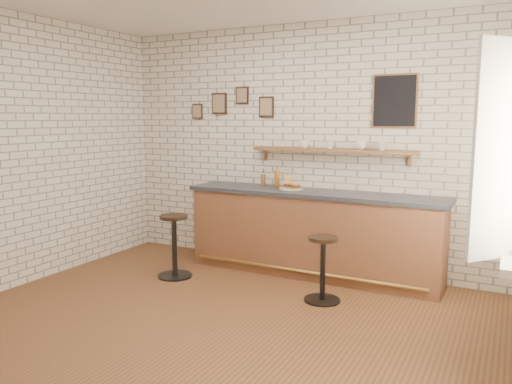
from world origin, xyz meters
TOP-DOWN VIEW (x-y plane):
  - ground at (0.00, 0.00)m, footprint 5.00×5.00m
  - bar_counter at (0.26, 1.70)m, footprint 3.10×0.65m
  - sandwich_plate at (-0.04, 1.72)m, footprint 0.28×0.28m
  - ciabatta_sandwich at (-0.02, 1.72)m, footprint 0.26×0.18m
  - potato_chips at (-0.06, 1.72)m, footprint 0.26×0.18m
  - bitters_bottle_brown at (-0.47, 1.84)m, footprint 0.06×0.06m
  - bitters_bottle_white at (-0.47, 1.84)m, footprint 0.06×0.06m
  - bitters_bottle_amber at (-0.28, 1.84)m, footprint 0.06×0.06m
  - condiment_bottle_yellow at (-0.14, 1.84)m, footprint 0.06×0.06m
  - bar_stool_left at (-1.15, 0.86)m, footprint 0.41×0.41m
  - bar_stool_right at (0.67, 0.92)m, footprint 0.39×0.39m
  - wall_shelf at (0.40, 1.90)m, footprint 2.00×0.18m
  - shelf_cup_a at (0.06, 1.90)m, footprint 0.14×0.14m
  - shelf_cup_b at (0.38, 1.90)m, footprint 0.12×0.12m
  - shelf_cup_c at (0.75, 1.90)m, footprint 0.14×0.14m
  - shelf_cup_d at (1.00, 1.90)m, footprint 0.12×0.12m
  - back_wall_decor at (0.23, 1.98)m, footprint 2.96×0.02m

SIDE VIEW (x-z plane):
  - ground at x=0.00m, z-range 0.00..0.00m
  - bar_stool_right at x=0.67m, z-range 0.02..0.70m
  - bar_stool_left at x=-1.15m, z-range 0.03..0.77m
  - bar_counter at x=0.26m, z-range 0.00..1.01m
  - sandwich_plate at x=-0.04m, z-range 1.01..1.02m
  - potato_chips at x=-0.06m, z-range 1.02..1.02m
  - ciabatta_sandwich at x=-0.02m, z-range 1.02..1.10m
  - condiment_bottle_yellow at x=-0.14m, z-range 1.00..1.17m
  - bitters_bottle_brown at x=-0.47m, z-range 0.99..1.18m
  - bitters_bottle_white at x=-0.47m, z-range 0.99..1.21m
  - bitters_bottle_amber at x=-0.28m, z-range 0.99..1.25m
  - wall_shelf at x=0.40m, z-range 1.39..1.57m
  - shelf_cup_b at x=0.38m, z-range 1.50..1.59m
  - shelf_cup_a at x=0.06m, z-range 1.50..1.59m
  - shelf_cup_c at x=0.75m, z-range 1.50..1.60m
  - shelf_cup_d at x=1.00m, z-range 1.50..1.60m
  - back_wall_decor at x=0.23m, z-range 1.77..2.33m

